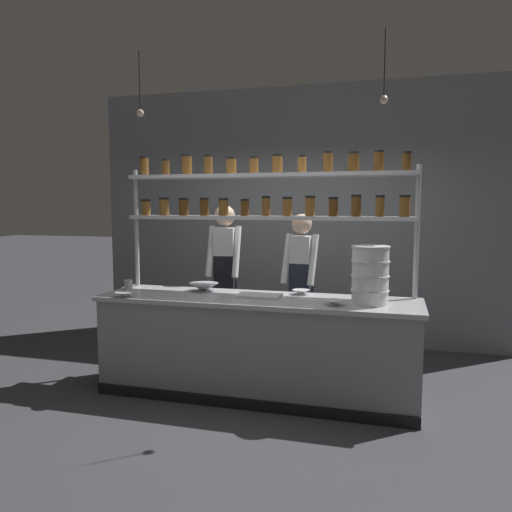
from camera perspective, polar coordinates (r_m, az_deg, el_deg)
name	(u,v)px	position (r m, az deg, el deg)	size (l,w,h in m)	color
ground_plane	(257,394)	(4.84, 0.10, -15.53)	(40.00, 40.00, 0.00)	#3D3D42
back_wall	(298,216)	(6.45, 4.83, 4.60)	(5.34, 0.12, 3.25)	gray
prep_counter	(257,346)	(4.69, 0.10, -10.30)	(2.94, 0.76, 0.92)	gray
spice_shelf_unit	(266,199)	(4.82, 1.13, 6.48)	(2.83, 0.28, 2.26)	#B7BABF
chef_left	(225,273)	(5.47, -3.58, -1.91)	(0.38, 0.32, 1.76)	black
chef_center	(301,281)	(5.30, 5.18, -2.86)	(0.39, 0.31, 1.67)	black
container_stack	(370,275)	(4.34, 12.92, -2.14)	(0.33, 0.33, 0.50)	white
cutting_board	(259,296)	(4.60, 0.39, -4.55)	(0.40, 0.26, 0.02)	silver
prep_bowl_near_left	(301,292)	(4.74, 5.16, -4.14)	(0.17, 0.17, 0.05)	white
prep_bowl_center_front	(334,303)	(4.27, 8.88, -5.31)	(0.17, 0.17, 0.05)	silver
prep_bowl_center_back	(125,295)	(4.74, -14.74, -4.29)	(0.18, 0.18, 0.05)	silver
prep_bowl_near_right	(204,287)	(4.92, -6.00, -3.58)	(0.29, 0.29, 0.08)	#B2B7BC
serving_cup_front	(128,285)	(5.15, -14.39, -3.20)	(0.08, 0.08, 0.10)	#B2B7BC
pendant_light_row	(254,104)	(4.60, -0.26, 17.02)	(2.30, 0.07, 0.61)	black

